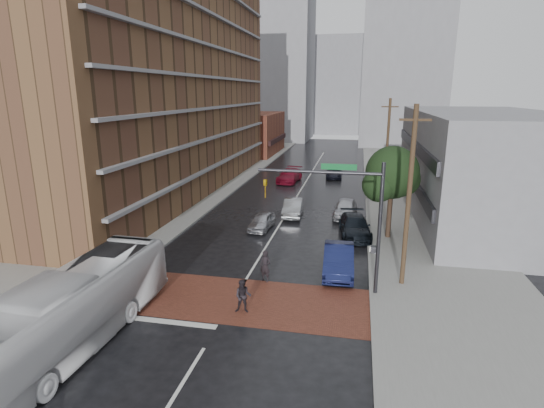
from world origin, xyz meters
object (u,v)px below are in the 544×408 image
Objects in this scene: pedestrian_a at (265,266)px; car_travel_c at (289,175)px; suv_travel at (334,174)px; car_parked_near at (339,260)px; car_travel_a at (262,221)px; transit_bus at (71,311)px; car_travel_b at (293,207)px; car_parked_far at (345,208)px; car_parked_mid at (355,226)px; pedestrian_b at (243,296)px.

pedestrian_a is 28.05m from car_travel_c.
car_parked_near is (1.99, -29.06, 0.25)m from suv_travel.
car_travel_a is (-2.32, 9.35, -0.29)m from pedestrian_a.
transit_bus is 17.80m from car_travel_a.
pedestrian_a reaches higher than car_travel_b.
car_travel_a is 0.81× the size of car_parked_far.
car_travel_a is at bearing -102.78° from suv_travel.
car_travel_a is 0.75× the size of car_parked_near.
transit_bus reaches higher than car_parked_near.
car_travel_c is at bearing 106.33° from car_parked_mid.
pedestrian_a is at bearing -91.42° from car_travel_b.
car_travel_a is at bearing 77.66° from transit_bus.
car_parked_near reaches higher than car_travel_c.
car_parked_far is at bearing 69.99° from pedestrian_b.
suv_travel is at bearing 106.98° from pedestrian_a.
pedestrian_a is 9.64m from car_travel_a.
transit_bus is 7.65m from pedestrian_b.
car_parked_near is (4.36, 5.78, -0.03)m from pedestrian_b.
car_travel_c is at bearing 117.12° from pedestrian_a.
car_parked_mid is (0.87, 7.03, -0.06)m from car_parked_near.
car_travel_c is (3.54, 35.77, -0.87)m from transit_bus.
car_travel_c reaches higher than car_travel_b.
pedestrian_b is 18.28m from car_parked_far.
pedestrian_b is 0.46× the size of car_travel_a.
suv_travel is at bearing 90.54° from car_parked_mid.
transit_bus is at bearing -109.45° from car_travel_b.
car_travel_b is 17.75m from suv_travel.
pedestrian_a is 14.64m from car_parked_far.
car_parked_far is at bearing -84.76° from suv_travel.
pedestrian_a is 0.37× the size of car_parked_near.
car_travel_c is 1.08× the size of car_parked_near.
car_parked_mid reaches higher than car_travel_a.
car_travel_c is at bearing 120.68° from car_parked_far.
pedestrian_a is at bearing -70.97° from car_travel_a.
car_parked_near is (4.54, -11.50, 0.09)m from car_travel_b.
car_parked_far reaches higher than car_travel_c.
car_parked_near is at bearing -103.89° from car_parked_mid.
car_travel_b is at bearing -73.52° from car_travel_c.
car_parked_mid is (4.93, 9.14, -0.17)m from pedestrian_a.
car_travel_c is (-0.78, 18.53, 0.15)m from car_travel_a.
transit_bus is 40.03m from suv_travel.
car_parked_mid is at bearing 57.54° from transit_bus.
car_travel_b is 0.89× the size of car_parked_near.
car_parked_far is (0.00, 11.96, -0.04)m from car_parked_near.
car_parked_near is at bearing -86.72° from car_parked_far.
pedestrian_b is at bearing -92.86° from car_travel_b.
car_parked_far is at bearing 2.41° from car_travel_b.
car_parked_far is at bearing 87.60° from car_parked_near.
car_parked_mid is at bearing 82.45° from pedestrian_a.
transit_bus is at bearing -112.70° from car_parked_far.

